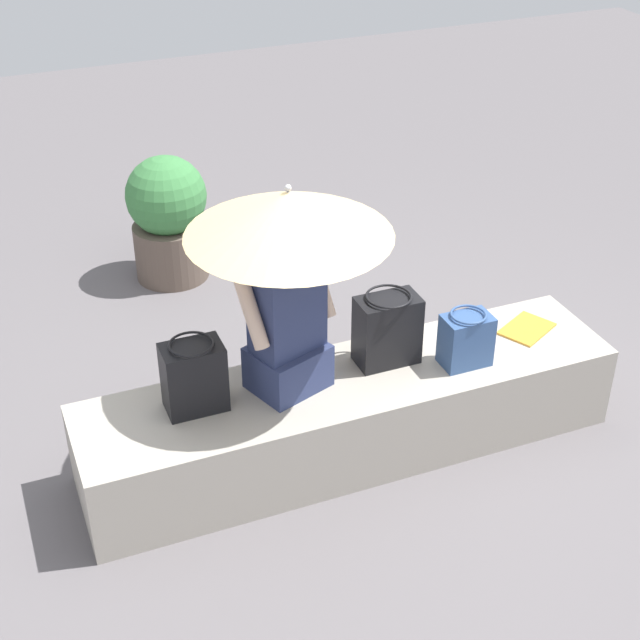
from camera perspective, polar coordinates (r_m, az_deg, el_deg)
ground_plane at (r=4.82m, az=1.81°, el=-7.86°), size 14.00×14.00×0.00m
stone_bench at (r=4.68m, az=1.86°, el=-5.76°), size 2.68×0.61×0.45m
person_seated at (r=4.28m, az=-2.02°, el=0.21°), size 0.51×0.38×0.90m
parasol at (r=4.08m, az=-1.93°, el=6.49°), size 0.94×0.94×1.02m
handbag_black at (r=4.63m, az=8.88°, el=-1.17°), size 0.24×0.18×0.29m
tote_bag_canvas at (r=4.29m, az=-7.68°, el=-3.43°), size 0.28×0.21×0.36m
shoulder_bag_spare at (r=4.58m, az=4.12°, el=-0.57°), size 0.31×0.23×0.38m
magazine at (r=5.02m, az=12.46°, el=-0.52°), size 0.34×0.31×0.01m
planter_near at (r=6.20m, az=-9.23°, el=6.22°), size 0.52×0.52×0.84m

